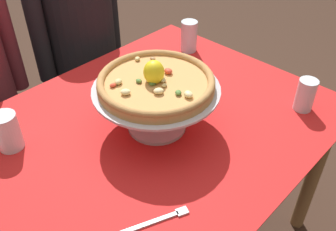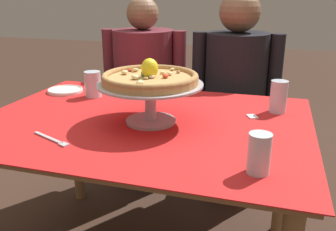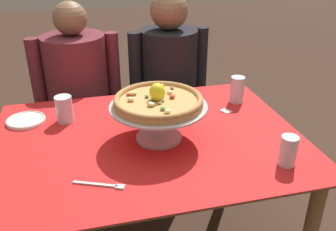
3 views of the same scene
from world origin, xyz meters
name	(u,v)px [view 2 (image 2 of 3)]	position (x,y,z in m)	size (l,w,h in m)	color
dining_table	(143,140)	(0.00, 0.00, 0.62)	(1.33, 1.00, 0.71)	olive
pizza_stand	(150,95)	(0.04, -0.02, 0.83)	(0.41, 0.41, 0.16)	#B7B7C1
pizza	(150,78)	(0.04, -0.02, 0.90)	(0.37, 0.37, 0.10)	tan
water_glass_back_left	(93,86)	(-0.35, 0.25, 0.77)	(0.08, 0.08, 0.13)	silver
water_glass_front_right	(259,156)	(0.48, -0.33, 0.77)	(0.07, 0.07, 0.12)	silver
water_glass_back_right	(278,99)	(0.52, 0.26, 0.77)	(0.07, 0.07, 0.14)	silver
side_plate	(65,90)	(-0.53, 0.28, 0.72)	(0.18, 0.18, 0.02)	white
dinner_fork	(52,140)	(-0.23, -0.30, 0.72)	(0.18, 0.09, 0.01)	#B7B7C1
sugar_packet	(252,117)	(0.42, 0.16, 0.72)	(0.05, 0.04, 0.01)	white
diner_left	(144,95)	(-0.28, 0.78, 0.58)	(0.53, 0.39, 1.18)	navy
diner_right	(234,101)	(0.28, 0.77, 0.60)	(0.51, 0.37, 1.21)	maroon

